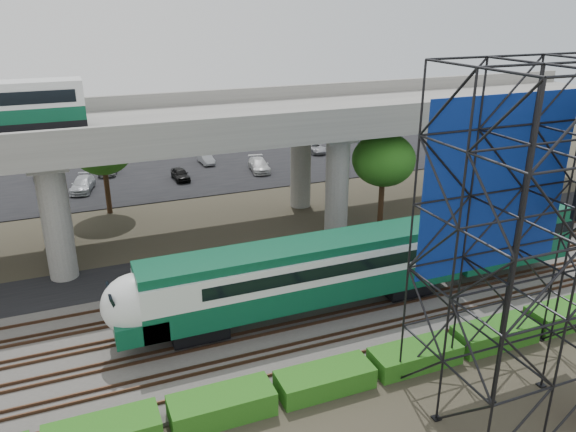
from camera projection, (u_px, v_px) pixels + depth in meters
name	position (u px, v px, depth m)	size (l,w,h in m)	color
ground	(273.00, 345.00, 29.87)	(140.00, 140.00, 0.00)	#474233
ballast_bed	(260.00, 324.00, 31.57)	(90.00, 12.00, 0.20)	slate
service_road	(219.00, 264.00, 38.94)	(90.00, 5.00, 0.08)	black
parking_lot	(159.00, 174.00, 59.26)	(90.00, 18.00, 0.08)	black
harbor_water	(131.00, 132.00, 78.30)	(140.00, 40.00, 0.03)	#405269
rail_tracks	(260.00, 322.00, 31.50)	(90.00, 9.52, 0.16)	#472D1E
commuter_train	(342.00, 265.00, 32.36)	(29.30, 3.06, 4.30)	black
overpass	(181.00, 133.00, 40.43)	(80.00, 12.00, 12.40)	#9E9B93
scaffold_tower	(542.00, 247.00, 23.51)	(9.36, 6.36, 15.00)	black
hedge_strip	(325.00, 379.00, 26.31)	(34.60, 1.80, 1.20)	#226216
trees	(132.00, 173.00, 40.22)	(40.94, 16.94, 7.69)	#382314
parked_cars	(162.00, 170.00, 58.42)	(40.66, 9.56, 1.32)	silver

